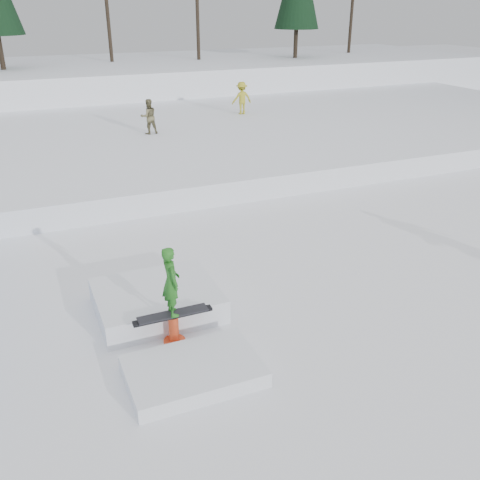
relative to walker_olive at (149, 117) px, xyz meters
name	(u,v)px	position (x,y,z in m)	size (l,w,h in m)	color
ground	(255,327)	(-1.60, -14.97, -1.57)	(120.00, 120.00, 0.00)	white
snow_berm	(71,83)	(-1.60, 15.03, -0.37)	(60.00, 14.00, 2.40)	white
snow_midrise	(111,141)	(-1.60, 1.03, -1.17)	(50.00, 18.00, 0.80)	white
walker_olive	(149,117)	(0.00, 0.00, 0.00)	(0.75, 0.58, 1.54)	brown
walker_ygreen	(242,98)	(5.62, 2.58, 0.06)	(1.07, 0.61, 1.65)	#A9A123
jib_rail_feature	(166,315)	(-3.33, -14.26, -1.26)	(2.60, 4.40, 2.11)	white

